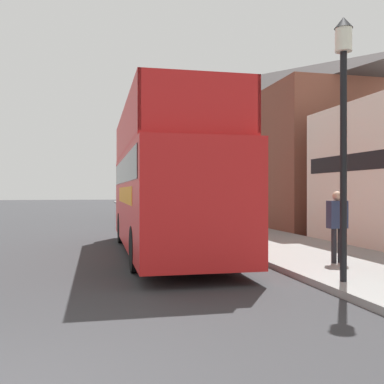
# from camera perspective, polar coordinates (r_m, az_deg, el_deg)

# --- Properties ---
(ground_plane) EXTENTS (144.00, 144.00, 0.00)m
(ground_plane) POSITION_cam_1_polar(r_m,az_deg,el_deg) (25.01, -15.68, -4.18)
(ground_plane) COLOR #333335
(sidewalk) EXTENTS (3.90, 108.00, 0.14)m
(sidewalk) POSITION_cam_1_polar(r_m,az_deg,el_deg) (22.87, 2.82, -4.41)
(sidewalk) COLOR gray
(sidewalk) RESTS_ON ground_plane
(brick_terrace_rear) EXTENTS (6.00, 21.83, 9.58)m
(brick_terrace_rear) POSITION_cam_1_polar(r_m,az_deg,el_deg) (30.09, 8.84, 5.69)
(brick_terrace_rear) COLOR brown
(brick_terrace_rear) RESTS_ON ground_plane
(tour_bus) EXTENTS (2.75, 10.01, 4.29)m
(tour_bus) POSITION_cam_1_polar(r_m,az_deg,el_deg) (13.59, -3.38, 0.30)
(tour_bus) COLOR red
(tour_bus) RESTS_ON ground_plane
(parked_car_ahead_of_bus) EXTENTS (2.08, 4.52, 1.47)m
(parked_car_ahead_of_bus) POSITION_cam_1_polar(r_m,az_deg,el_deg) (20.89, -4.44, -3.14)
(parked_car_ahead_of_bus) COLOR black
(parked_car_ahead_of_bus) RESTS_ON ground_plane
(pedestrian_third) EXTENTS (0.46, 0.25, 1.74)m
(pedestrian_third) POSITION_cam_1_polar(r_m,az_deg,el_deg) (11.45, 17.95, -3.37)
(pedestrian_third) COLOR #232328
(pedestrian_third) RESTS_ON sidewalk
(lamp_post_nearest) EXTENTS (0.35, 0.35, 5.11)m
(lamp_post_nearest) POSITION_cam_1_polar(r_m,az_deg,el_deg) (9.31, 18.68, 10.91)
(lamp_post_nearest) COLOR black
(lamp_post_nearest) RESTS_ON sidewalk
(lamp_post_second) EXTENTS (0.35, 0.35, 4.27)m
(lamp_post_second) POSITION_cam_1_polar(r_m,az_deg,el_deg) (17.29, 3.57, 4.22)
(lamp_post_second) COLOR black
(lamp_post_second) RESTS_ON sidewalk
(lamp_post_third) EXTENTS (0.35, 0.35, 4.94)m
(lamp_post_third) POSITION_cam_1_polar(r_m,az_deg,el_deg) (25.80, -1.93, 3.79)
(lamp_post_third) COLOR black
(lamp_post_third) RESTS_ON sidewalk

